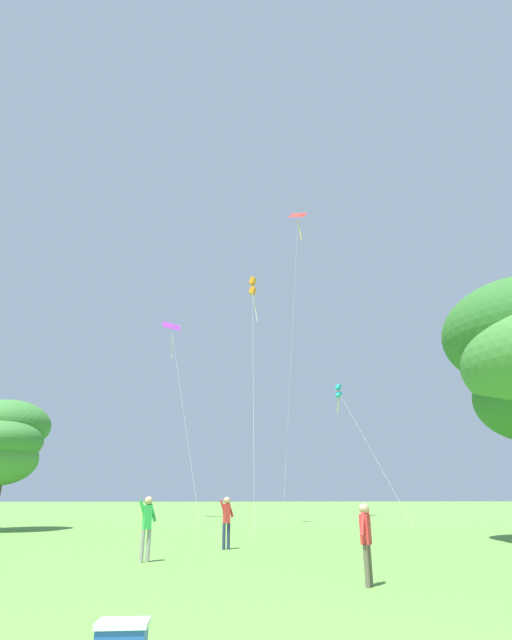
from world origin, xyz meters
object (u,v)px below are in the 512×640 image
at_px(person_foreground_watcher, 147,522).
at_px(kite_red_high, 298,226).
at_px(kite_teal_box, 339,393).
at_px(kite_orange_box, 253,288).
at_px(person_in_red_shirt, 227,517).
at_px(person_with_spool, 366,536).
at_px(kite_purple_streamer, 172,335).
at_px(tree_left_oak, 3,441).

bearing_deg(person_foreground_watcher, kite_red_high, 69.47).
relative_size(kite_red_high, kite_teal_box, 3.25).
xyz_separation_m(kite_orange_box, person_foreground_watcher, (-4.50, -17.80, -15.97)).
bearing_deg(person_in_red_shirt, kite_teal_box, 58.92).
bearing_deg(person_foreground_watcher, person_with_spool, -40.13).
bearing_deg(person_foreground_watcher, kite_purple_streamer, 95.25).
height_order(kite_teal_box, kite_orange_box, kite_orange_box).
distance_m(person_with_spool, person_foreground_watcher, 6.97).
distance_m(kite_red_high, person_with_spool, 41.38).
xyz_separation_m(kite_teal_box, person_foreground_watcher, (-10.63, -16.94, -7.63)).
height_order(kite_purple_streamer, kite_orange_box, kite_purple_streamer).
xyz_separation_m(person_with_spool, tree_left_oak, (-15.83, 18.47, 3.89)).
height_order(person_with_spool, tree_left_oak, tree_left_oak).
relative_size(kite_teal_box, kite_orange_box, 0.52).
xyz_separation_m(kite_orange_box, person_in_red_shirt, (-2.03, -14.41, -15.97)).
relative_size(kite_red_high, person_with_spool, 18.34).
bearing_deg(tree_left_oak, person_in_red_shirt, -39.22).
height_order(kite_purple_streamer, person_with_spool, kite_purple_streamer).
relative_size(kite_purple_streamer, person_foreground_watcher, 10.15).
relative_size(kite_purple_streamer, kite_orange_box, 1.02).
height_order(kite_red_high, person_with_spool, kite_red_high).
bearing_deg(person_in_red_shirt, person_foreground_watcher, -126.01).
relative_size(kite_teal_box, tree_left_oak, 1.27).
distance_m(person_foreground_watcher, tree_left_oak, 17.89).
height_order(kite_purple_streamer, person_foreground_watcher, kite_purple_streamer).
xyz_separation_m(kite_purple_streamer, person_in_red_shirt, (5.12, -25.46, -15.68)).
relative_size(person_foreground_watcher, tree_left_oak, 0.25).
distance_m(kite_red_high, kite_purple_streamer, 17.15).
xyz_separation_m(kite_red_high, person_with_spool, (-4.54, -30.84, -27.20)).
xyz_separation_m(kite_purple_streamer, kite_teal_box, (13.28, -11.92, -8.05)).
bearing_deg(kite_teal_box, tree_left_oak, -172.03).
relative_size(person_in_red_shirt, person_foreground_watcher, 0.99).
distance_m(person_with_spool, tree_left_oak, 24.64).
bearing_deg(kite_teal_box, kite_orange_box, 171.96).
xyz_separation_m(kite_teal_box, kite_orange_box, (-6.13, 0.87, 8.34)).
relative_size(kite_teal_box, person_in_red_shirt, 5.21).
bearing_deg(person_with_spool, kite_purple_streamer, 103.46).
bearing_deg(tree_left_oak, kite_red_high, 31.27).
bearing_deg(person_with_spool, person_foreground_watcher, 139.87).
distance_m(kite_purple_streamer, kite_orange_box, 13.17).
height_order(kite_teal_box, tree_left_oak, kite_teal_box).
distance_m(kite_purple_streamer, person_foreground_watcher, 32.95).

